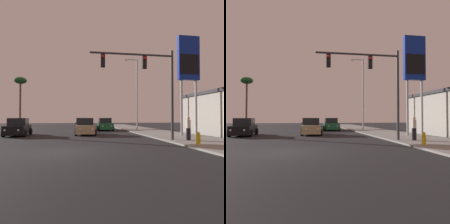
{
  "view_description": "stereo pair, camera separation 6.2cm",
  "coord_description": "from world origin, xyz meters",
  "views": [
    {
      "loc": [
        0.63,
        -11.18,
        1.72
      ],
      "look_at": [
        4.89,
        14.49,
        2.39
      ],
      "focal_mm": 35.0,
      "sensor_mm": 36.0,
      "label": 1
    },
    {
      "loc": [
        0.69,
        -11.19,
        1.72
      ],
      "look_at": [
        4.89,
        14.49,
        2.39
      ],
      "focal_mm": 35.0,
      "sensor_mm": 36.0,
      "label": 2
    }
  ],
  "objects": [
    {
      "name": "ground_plane",
      "position": [
        0.0,
        0.0,
        0.0
      ],
      "size": [
        120.0,
        120.0,
        0.0
      ],
      "primitive_type": "plane",
      "color": "black"
    },
    {
      "name": "sidewalk_right",
      "position": [
        9.5,
        10.0,
        0.06
      ],
      "size": [
        5.0,
        60.0,
        0.12
      ],
      "color": "gray",
      "rests_on": "ground"
    },
    {
      "name": "car_grey",
      "position": [
        1.56,
        30.28,
        0.76
      ],
      "size": [
        2.04,
        4.34,
        1.68
      ],
      "rotation": [
        0.0,
        0.0,
        3.1
      ],
      "color": "slate",
      "rests_on": "ground"
    },
    {
      "name": "car_white",
      "position": [
        1.71,
        17.99,
        0.76
      ],
      "size": [
        2.04,
        4.31,
        1.68
      ],
      "rotation": [
        0.0,
        0.0,
        3.14
      ],
      "color": "silver",
      "rests_on": "ground"
    },
    {
      "name": "car_green",
      "position": [
        4.56,
        18.43,
        0.76
      ],
      "size": [
        2.04,
        4.32,
        1.68
      ],
      "rotation": [
        0.0,
        0.0,
        3.13
      ],
      "color": "#195933",
      "rests_on": "ground"
    },
    {
      "name": "car_tan",
      "position": [
        1.56,
        11.03,
        0.76
      ],
      "size": [
        2.04,
        4.34,
        1.68
      ],
      "rotation": [
        0.0,
        0.0,
        3.11
      ],
      "color": "tan",
      "rests_on": "ground"
    },
    {
      "name": "car_black",
      "position": [
        -4.8,
        10.79,
        0.76
      ],
      "size": [
        2.04,
        4.34,
        1.68
      ],
      "rotation": [
        0.0,
        0.0,
        3.18
      ],
      "color": "black",
      "rests_on": "ground"
    },
    {
      "name": "traffic_light_mast",
      "position": [
        5.88,
        3.73,
        4.66
      ],
      "size": [
        6.1,
        0.36,
        6.5
      ],
      "color": "#38383D",
      "rests_on": "sidewalk_right"
    },
    {
      "name": "street_lamp",
      "position": [
        8.04,
        15.14,
        5.12
      ],
      "size": [
        1.74,
        0.24,
        9.0
      ],
      "color": "#99999E",
      "rests_on": "sidewalk_right"
    },
    {
      "name": "gas_station_sign",
      "position": [
        10.69,
        7.05,
        6.62
      ],
      "size": [
        2.0,
        0.42,
        9.0
      ],
      "color": "#99999E",
      "rests_on": "sidewalk_right"
    },
    {
      "name": "fire_hydrant",
      "position": [
        7.74,
        0.66,
        0.49
      ],
      "size": [
        0.24,
        0.34,
        0.76
      ],
      "color": "gold",
      "rests_on": "sidewalk_right"
    },
    {
      "name": "pedestrian_on_sidewalk",
      "position": [
        8.57,
        3.31,
        1.03
      ],
      "size": [
        0.34,
        0.32,
        1.67
      ],
      "color": "#23232D",
      "rests_on": "sidewalk_right"
    },
    {
      "name": "palm_tree_far",
      "position": [
        -10.18,
        34.0,
        8.45
      ],
      "size": [
        2.4,
        2.4,
        9.71
      ],
      "color": "brown",
      "rests_on": "ground"
    }
  ]
}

